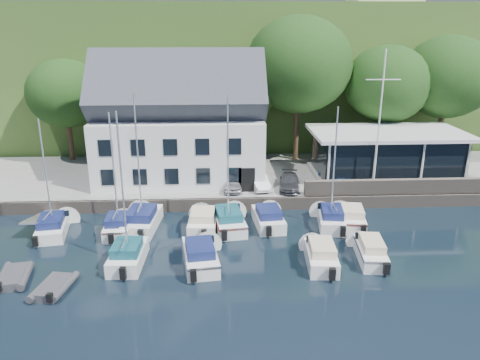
{
  "coord_description": "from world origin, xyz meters",
  "views": [
    {
      "loc": [
        -3.87,
        -23.11,
        13.93
      ],
      "look_at": [
        -2.23,
        9.0,
        3.17
      ],
      "focal_mm": 35.0,
      "sensor_mm": 36.0,
      "label": 1
    }
  ],
  "objects_px": {
    "boat_r1_0": "(46,177)",
    "boat_r2_1": "(123,194)",
    "dinghy_0": "(14,275)",
    "dinghy_1": "(54,286)",
    "car_blue": "(337,178)",
    "boat_r1_1": "(114,176)",
    "flagpole": "(379,123)",
    "car_white": "(259,181)",
    "boat_r1_7": "(350,216)",
    "boat_r2_2": "(200,253)",
    "boat_r1_6": "(334,166)",
    "car_silver": "(232,182)",
    "club_pavilion": "(386,154)",
    "boat_r1_3": "(203,219)",
    "boat_r2_4": "(370,248)",
    "harbor_building": "(180,129)",
    "boat_r1_2": "(138,165)",
    "boat_r1_4": "(228,166)",
    "boat_r2_3": "(321,252)",
    "boat_r1_5": "(268,216)",
    "car_dgrey": "(289,182)"
  },
  "relations": [
    {
      "from": "boat_r1_0",
      "to": "boat_r1_1",
      "type": "xyz_separation_m",
      "value": [
        4.57,
        -0.16,
        0.11
      ]
    },
    {
      "from": "club_pavilion",
      "to": "boat_r1_3",
      "type": "xyz_separation_m",
      "value": [
        -15.94,
        -8.35,
        -2.32
      ]
    },
    {
      "from": "harbor_building",
      "to": "car_blue",
      "type": "relative_size",
      "value": 3.96
    },
    {
      "from": "car_white",
      "to": "dinghy_0",
      "type": "relative_size",
      "value": 1.19
    },
    {
      "from": "boat_r1_6",
      "to": "car_dgrey",
      "type": "bearing_deg",
      "value": 120.85
    },
    {
      "from": "car_silver",
      "to": "boat_r1_1",
      "type": "height_order",
      "value": "boat_r1_1"
    },
    {
      "from": "boat_r1_2",
      "to": "boat_r1_6",
      "type": "distance_m",
      "value": 13.57
    },
    {
      "from": "boat_r1_2",
      "to": "flagpole",
      "type": "bearing_deg",
      "value": 18.27
    },
    {
      "from": "boat_r1_7",
      "to": "boat_r2_2",
      "type": "xyz_separation_m",
      "value": [
        -10.71,
        -5.32,
        0.02
      ]
    },
    {
      "from": "car_white",
      "to": "boat_r1_6",
      "type": "relative_size",
      "value": 0.39
    },
    {
      "from": "dinghy_1",
      "to": "club_pavilion",
      "type": "bearing_deg",
      "value": 44.31
    },
    {
      "from": "car_dgrey",
      "to": "boat_r2_4",
      "type": "distance_m",
      "value": 11.04
    },
    {
      "from": "car_dgrey",
      "to": "flagpole",
      "type": "bearing_deg",
      "value": 0.68
    },
    {
      "from": "dinghy_0",
      "to": "dinghy_1",
      "type": "height_order",
      "value": "dinghy_0"
    },
    {
      "from": "flagpole",
      "to": "boat_r2_3",
      "type": "xyz_separation_m",
      "value": [
        -6.41,
        -9.9,
        -5.86
      ]
    },
    {
      "from": "boat_r1_7",
      "to": "boat_r2_4",
      "type": "height_order",
      "value": "boat_r1_7"
    },
    {
      "from": "boat_r1_1",
      "to": "dinghy_0",
      "type": "xyz_separation_m",
      "value": [
        -4.71,
        -6.25,
        -3.87
      ]
    },
    {
      "from": "boat_r1_2",
      "to": "dinghy_0",
      "type": "bearing_deg",
      "value": -126.35
    },
    {
      "from": "boat_r1_5",
      "to": "boat_r1_2",
      "type": "bearing_deg",
      "value": 175.01
    },
    {
      "from": "boat_r2_2",
      "to": "dinghy_0",
      "type": "xyz_separation_m",
      "value": [
        -10.55,
        -1.42,
        -0.4
      ]
    },
    {
      "from": "boat_r1_0",
      "to": "boat_r2_1",
      "type": "bearing_deg",
      "value": -47.38
    },
    {
      "from": "boat_r1_6",
      "to": "dinghy_0",
      "type": "relative_size",
      "value": 3.03
    },
    {
      "from": "harbor_building",
      "to": "boat_r2_4",
      "type": "height_order",
      "value": "harbor_building"
    },
    {
      "from": "boat_r1_4",
      "to": "boat_r1_6",
      "type": "height_order",
      "value": "boat_r1_4"
    },
    {
      "from": "flagpole",
      "to": "boat_r2_1",
      "type": "xyz_separation_m",
      "value": [
        -18.13,
        -9.37,
        -2.05
      ]
    },
    {
      "from": "car_dgrey",
      "to": "boat_r2_3",
      "type": "distance_m",
      "value": 10.9
    },
    {
      "from": "boat_r1_4",
      "to": "boat_r2_3",
      "type": "relative_size",
      "value": 1.52
    },
    {
      "from": "boat_r1_6",
      "to": "boat_r1_7",
      "type": "relative_size",
      "value": 1.62
    },
    {
      "from": "harbor_building",
      "to": "car_dgrey",
      "type": "distance_m",
      "value": 10.39
    },
    {
      "from": "car_white",
      "to": "boat_r1_1",
      "type": "distance_m",
      "value": 12.35
    },
    {
      "from": "club_pavilion",
      "to": "boat_r1_2",
      "type": "xyz_separation_m",
      "value": [
        -20.28,
        -8.01,
        1.69
      ]
    },
    {
      "from": "car_silver",
      "to": "boat_r2_3",
      "type": "distance_m",
      "value": 12.06
    },
    {
      "from": "flagpole",
      "to": "boat_r1_5",
      "type": "relative_size",
      "value": 1.93
    },
    {
      "from": "flagpole",
      "to": "car_white",
      "type": "bearing_deg",
      "value": 172.03
    },
    {
      "from": "boat_r1_3",
      "to": "boat_r2_4",
      "type": "bearing_deg",
      "value": -22.62
    },
    {
      "from": "harbor_building",
      "to": "boat_r1_5",
      "type": "relative_size",
      "value": 2.49
    },
    {
      "from": "boat_r2_2",
      "to": "boat_r2_3",
      "type": "distance_m",
      "value": 7.33
    },
    {
      "from": "boat_r1_0",
      "to": "boat_r2_2",
      "type": "bearing_deg",
      "value": -34.98
    },
    {
      "from": "harbor_building",
      "to": "boat_r1_3",
      "type": "height_order",
      "value": "harbor_building"
    },
    {
      "from": "boat_r1_7",
      "to": "boat_r2_1",
      "type": "height_order",
      "value": "boat_r2_1"
    },
    {
      "from": "car_blue",
      "to": "boat_r2_2",
      "type": "distance_m",
      "value": 15.86
    },
    {
      "from": "car_blue",
      "to": "boat_r1_1",
      "type": "height_order",
      "value": "boat_r1_1"
    },
    {
      "from": "boat_r2_3",
      "to": "dinghy_0",
      "type": "xyz_separation_m",
      "value": [
        -17.88,
        -1.18,
        -0.39
      ]
    },
    {
      "from": "car_silver",
      "to": "car_white",
      "type": "relative_size",
      "value": 1.01
    },
    {
      "from": "club_pavilion",
      "to": "boat_r2_2",
      "type": "relative_size",
      "value": 2.12
    },
    {
      "from": "boat_r2_1",
      "to": "boat_r2_2",
      "type": "bearing_deg",
      "value": -1.31
    },
    {
      "from": "boat_r1_6",
      "to": "car_white",
      "type": "bearing_deg",
      "value": 137.8
    },
    {
      "from": "boat_r1_2",
      "to": "boat_r1_5",
      "type": "distance_m",
      "value": 9.9
    },
    {
      "from": "car_silver",
      "to": "boat_r1_0",
      "type": "distance_m",
      "value": 14.15
    },
    {
      "from": "car_dgrey",
      "to": "boat_r1_7",
      "type": "height_order",
      "value": "car_dgrey"
    }
  ]
}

